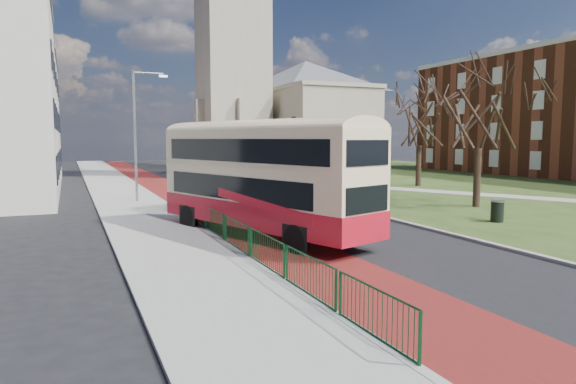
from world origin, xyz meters
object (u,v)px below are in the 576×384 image
winter_tree_near (480,102)px  litter_bin (497,211)px  winter_tree_far (420,114)px  bus (261,173)px  streetlamp (137,129)px

winter_tree_near → litter_bin: winter_tree_near is taller
winter_tree_far → litter_bin: size_ratio=8.34×
winter_tree_far → bus: bearing=-141.8°
bus → streetlamp: bearing=84.1°
bus → winter_tree_near: winter_tree_near is taller
winter_tree_near → winter_tree_far: winter_tree_near is taller
bus → winter_tree_far: bearing=18.7°
winter_tree_far → litter_bin: 19.50m
winter_tree_near → bus: bearing=-166.9°
winter_tree_far → litter_bin: bearing=-116.1°
winter_tree_near → litter_bin: size_ratio=8.49×
bus → winter_tree_far: winter_tree_far is taller
bus → winter_tree_near: 15.43m
winter_tree_far → litter_bin: (-8.24, -16.81, -5.45)m
streetlamp → winter_tree_far: bearing=5.6°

